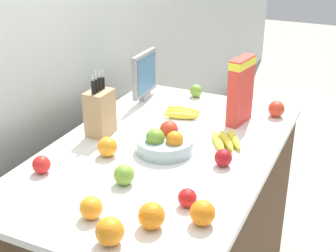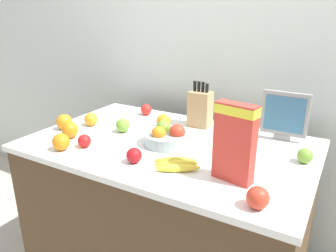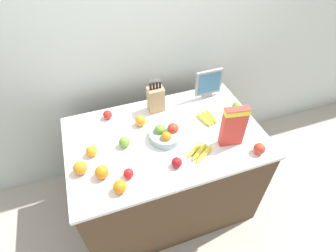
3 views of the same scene
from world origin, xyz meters
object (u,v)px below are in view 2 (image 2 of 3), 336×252
Objects in this scene: orange_mid_right at (163,121)px; small_monitor at (285,115)px; apple_front at (146,110)px; orange_front_center at (64,122)px; apple_leftmost at (84,141)px; orange_mid_left at (70,130)px; apple_by_knife_block at (123,125)px; orange_front_right at (90,119)px; fruit_bowl at (167,136)px; banana_bunch_right at (177,164)px; apple_rightmost at (258,198)px; banana_bunch_left at (243,150)px; apple_rear at (134,155)px; apple_middle at (305,156)px; cereal_box at (235,140)px; knife_block at (200,108)px; orange_back_center at (61,142)px.

small_monitor is at bearing 13.64° from orange_mid_right.
orange_front_center is (-0.25, -0.46, 0.01)m from apple_front.
apple_leftmost is 0.17m from orange_mid_left.
orange_mid_right is (0.16, 0.17, 0.00)m from apple_by_knife_block.
small_monitor is 3.62× the size of apple_front.
fruit_bowl is at bearing -1.55° from orange_front_right.
apple_by_knife_block is 1.01× the size of orange_front_right.
banana_bunch_right is 2.84× the size of apple_by_knife_block.
apple_rightmost is at bearing -6.44° from apple_leftmost.
orange_front_center is at bearing -147.79° from orange_mid_right.
apple_front reaches higher than banana_bunch_left.
orange_mid_left is (-0.66, 0.03, 0.03)m from banana_bunch_right.
orange_front_right is (-0.90, -0.07, 0.02)m from banana_bunch_left.
apple_rear is 0.48m from orange_mid_left.
apple_middle is 0.88× the size of orange_front_right.
apple_rear is at bearing -165.16° from banana_bunch_right.
apple_by_knife_block is at bearing 134.45° from apple_rear.
orange_mid_right is at bearing -166.36° from small_monitor.
banana_bunch_left is at bearing -115.02° from small_monitor.
orange_front_center is at bearing 172.17° from banana_bunch_right.
small_monitor reaches higher than banana_bunch_left.
fruit_bowl is 0.30m from apple_by_knife_block.
cereal_box is 4.48× the size of apple_rear.
apple_leftmost is (-0.98, -0.36, -0.00)m from apple_middle.
orange_mid_left is at bearing -159.58° from fruit_bowl.
apple_leftmost is at bearing 173.56° from apple_rightmost.
knife_block is 3.92× the size of orange_front_right.
cereal_box is 4.04× the size of apple_by_knife_block.
knife_block is 0.65m from orange_front_right.
small_monitor is 3.87× the size of apple_leftmost.
apple_middle is at bearing 20.02° from apple_leftmost.
cereal_box is at bearing -35.31° from orange_mid_right.
apple_front is at bearing 63.84° from orange_front_right.
banana_bunch_left is 2.15× the size of orange_mid_left.
fruit_bowl is at bearing 35.73° from apple_leftmost.
apple_middle is 1.03× the size of apple_leftmost.
small_monitor reaches higher than orange_mid_right.
banana_bunch_right is (-0.33, -0.56, -0.12)m from small_monitor.
orange_mid_left is 0.20m from orange_front_right.
apple_rear is (-0.05, -0.60, -0.07)m from knife_block.
orange_front_right reaches higher than banana_bunch_left.
fruit_bowl is at bearing -44.37° from apple_front.
cereal_box reaches higher than apple_by_knife_block.
orange_mid_right is at bearing 174.03° from apple_middle.
apple_rightmost is at bearing -18.47° from banana_bunch_right.
orange_front_right is (-1.09, 0.36, -0.00)m from apple_rightmost.
apple_by_knife_block is 0.23m from orange_front_right.
apple_by_knife_block is 0.27m from apple_leftmost.
banana_bunch_left is 2.66× the size of apple_rear.
orange_back_center is (-0.11, -0.35, 0.00)m from apple_by_knife_block.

